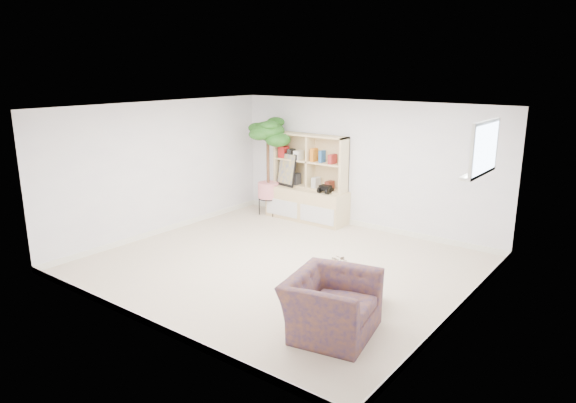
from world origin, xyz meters
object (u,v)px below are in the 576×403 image
Objects in this scene: floor_tree at (268,167)px; coffee_table at (341,286)px; storage_unit at (307,178)px; armchair at (331,301)px.

coffee_table is at bearing -37.53° from floor_tree.
floor_tree is at bearing -166.90° from storage_unit.
storage_unit reaches higher than coffee_table.
coffee_table is 0.49× the size of floor_tree.
coffee_table is 0.93× the size of armchair.
storage_unit is 0.85× the size of floor_tree.
storage_unit is 3.78m from coffee_table.
armchair is at bearing -81.48° from coffee_table.
storage_unit is 1.73× the size of coffee_table.
armchair is (0.35, -0.79, 0.19)m from coffee_table.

